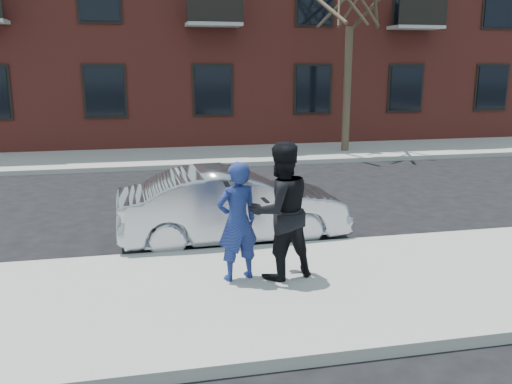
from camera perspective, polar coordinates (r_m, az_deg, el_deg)
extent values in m
plane|color=black|center=(7.99, 7.65, -9.84)|extent=(100.00, 100.00, 0.00)
cube|color=#989690|center=(7.74, 8.30, -10.03)|extent=(50.00, 3.50, 0.15)
cube|color=#999691|center=(9.34, 4.47, -5.79)|extent=(50.00, 0.10, 0.15)
cube|color=#989690|center=(18.58, -4.04, 3.84)|extent=(50.00, 3.50, 0.15)
cube|color=#999691|center=(16.82, -3.17, 2.86)|extent=(50.00, 0.10, 0.15)
cube|color=black|center=(20.88, 6.03, 10.71)|extent=(1.30, 0.06, 1.70)
cube|color=black|center=(24.32, 23.59, 10.06)|extent=(1.30, 0.06, 1.70)
cube|color=black|center=(20.98, 6.25, 19.47)|extent=(1.30, 0.06, 1.70)
cube|color=black|center=(24.41, 24.32, 17.55)|extent=(1.30, 0.06, 1.70)
cylinder|color=#3D3124|center=(19.25, 9.57, 10.54)|extent=(0.26, 0.26, 4.20)
imported|color=#999BA3|center=(9.64, -2.46, -1.46)|extent=(4.10, 1.57, 1.33)
imported|color=navy|center=(7.54, -1.98, -3.12)|extent=(0.70, 0.56, 1.69)
cube|color=black|center=(7.59, -3.08, 0.78)|extent=(0.10, 0.14, 0.08)
imported|color=black|center=(7.58, 2.60, -1.99)|extent=(1.10, 0.95, 1.95)
cube|color=black|center=(7.64, 0.97, -0.87)|extent=(0.12, 0.15, 0.06)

